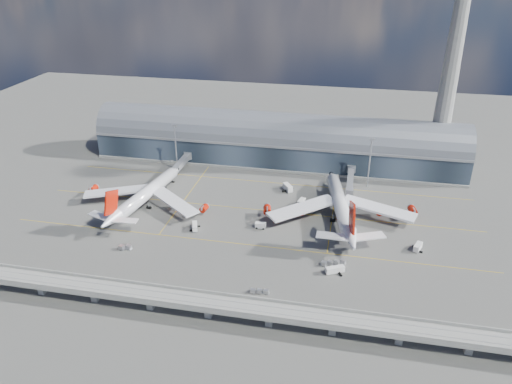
% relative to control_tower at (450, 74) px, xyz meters
% --- Properties ---
extents(ground, '(500.00, 500.00, 0.00)m').
position_rel_control_tower_xyz_m(ground, '(-85.00, -83.00, -51.64)').
color(ground, '#474744').
rests_on(ground, ground).
extents(taxi_lines, '(200.00, 80.12, 0.01)m').
position_rel_control_tower_xyz_m(taxi_lines, '(-85.00, -60.89, -51.63)').
color(taxi_lines, gold).
rests_on(taxi_lines, ground).
extents(terminal, '(200.00, 30.00, 28.00)m').
position_rel_control_tower_xyz_m(terminal, '(-85.00, -5.01, -40.30)').
color(terminal, '#1D2631').
rests_on(terminal, ground).
extents(control_tower, '(19.00, 19.00, 103.00)m').
position_rel_control_tower_xyz_m(control_tower, '(0.00, 0.00, 0.00)').
color(control_tower, gray).
rests_on(control_tower, ground).
extents(guideway, '(220.00, 8.50, 7.20)m').
position_rel_control_tower_xyz_m(guideway, '(-85.00, -138.00, -46.34)').
color(guideway, gray).
rests_on(guideway, ground).
extents(floodlight_mast_left, '(3.00, 0.70, 25.70)m').
position_rel_control_tower_xyz_m(floodlight_mast_left, '(-135.00, -28.00, -38.00)').
color(floodlight_mast_left, gray).
rests_on(floodlight_mast_left, ground).
extents(floodlight_mast_right, '(3.00, 0.70, 25.70)m').
position_rel_control_tower_xyz_m(floodlight_mast_right, '(-35.00, -28.00, -38.00)').
color(floodlight_mast_right, gray).
rests_on(floodlight_mast_right, ground).
extents(airliner_left, '(61.74, 64.96, 19.81)m').
position_rel_control_tower_xyz_m(airliner_left, '(-135.75, -70.10, -45.98)').
color(airliner_left, white).
rests_on(airliner_left, ground).
extents(airliner_right, '(67.39, 70.52, 22.48)m').
position_rel_control_tower_xyz_m(airliner_right, '(-46.64, -64.04, -45.81)').
color(airliner_right, white).
rests_on(airliner_right, ground).
extents(jet_bridge_left, '(4.40, 28.00, 7.25)m').
position_rel_control_tower_xyz_m(jet_bridge_left, '(-131.94, -29.88, -46.46)').
color(jet_bridge_left, gray).
rests_on(jet_bridge_left, ground).
extents(jet_bridge_right, '(4.40, 32.00, 7.25)m').
position_rel_control_tower_xyz_m(jet_bridge_right, '(-43.49, -31.82, -46.46)').
color(jet_bridge_right, gray).
rests_on(jet_bridge_right, ground).
extents(service_truck_0, '(3.92, 6.46, 2.54)m').
position_rel_control_tower_xyz_m(service_truck_0, '(-106.60, -85.53, -50.32)').
color(service_truck_0, silver).
rests_on(service_truck_0, ground).
extents(service_truck_1, '(4.50, 2.27, 2.60)m').
position_rel_control_tower_xyz_m(service_truck_1, '(-79.42, -79.07, -50.33)').
color(service_truck_1, silver).
rests_on(service_truck_1, ground).
extents(service_truck_2, '(7.30, 5.06, 2.59)m').
position_rel_control_tower_xyz_m(service_truck_2, '(-46.22, -105.33, -50.29)').
color(service_truck_2, silver).
rests_on(service_truck_2, ground).
extents(service_truck_3, '(4.05, 5.96, 2.69)m').
position_rel_control_tower_xyz_m(service_truck_3, '(-15.03, -83.25, -50.26)').
color(service_truck_3, silver).
rests_on(service_truck_3, ground).
extents(service_truck_4, '(3.47, 5.49, 2.94)m').
position_rel_control_tower_xyz_m(service_truck_4, '(-64.85, -54.63, -50.15)').
color(service_truck_4, silver).
rests_on(service_truck_4, ground).
extents(service_truck_5, '(5.83, 6.95, 3.22)m').
position_rel_control_tower_xyz_m(service_truck_5, '(-73.32, -40.62, -49.99)').
color(service_truck_5, silver).
rests_on(service_truck_5, ground).
extents(cargo_train_0, '(5.57, 3.07, 1.80)m').
position_rel_control_tower_xyz_m(cargo_train_0, '(-128.82, -106.24, -50.69)').
color(cargo_train_0, gray).
rests_on(cargo_train_0, ground).
extents(cargo_train_1, '(6.89, 2.05, 1.52)m').
position_rel_control_tower_xyz_m(cargo_train_1, '(-71.09, -122.84, -50.84)').
color(cargo_train_1, gray).
rests_on(cargo_train_1, ground).
extents(cargo_train_2, '(9.77, 5.17, 1.65)m').
position_rel_control_tower_xyz_m(cargo_train_2, '(-47.10, -100.17, -50.77)').
color(cargo_train_2, gray).
rests_on(cargo_train_2, ground).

